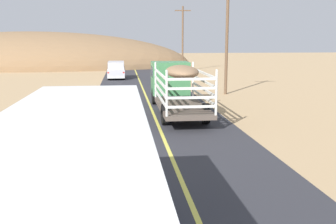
# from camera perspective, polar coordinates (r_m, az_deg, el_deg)

# --- Properties ---
(livestock_truck) EXTENTS (2.53, 9.70, 3.02)m
(livestock_truck) POSITION_cam_1_polar(r_m,az_deg,el_deg) (24.83, 0.91, 4.44)
(livestock_truck) COLOR #3F7F4C
(livestock_truck) RESTS_ON road_surface
(bus) EXTENTS (2.54, 10.00, 3.21)m
(bus) POSITION_cam_1_polar(r_m,az_deg,el_deg) (6.29, -14.33, -15.26)
(bus) COLOR #3872C6
(bus) RESTS_ON road_surface
(car_far) EXTENTS (1.90, 4.62, 1.93)m
(car_far) POSITION_cam_1_polar(r_m,az_deg,el_deg) (44.94, -7.56, 6.21)
(car_far) COLOR silver
(car_far) RESTS_ON road_surface
(power_pole_mid) EXTENTS (2.20, 0.24, 8.22)m
(power_pole_mid) POSITION_cam_1_polar(r_m,az_deg,el_deg) (32.15, 8.57, 10.39)
(power_pole_mid) COLOR brown
(power_pole_mid) RESTS_ON ground
(power_pole_far) EXTENTS (2.20, 0.24, 8.87)m
(power_pole_far) POSITION_cam_1_polar(r_m,az_deg,el_deg) (55.05, 2.14, 10.88)
(power_pole_far) COLOR brown
(power_pole_far) RESTS_ON ground
(distant_hill) EXTENTS (51.81, 22.31, 11.29)m
(distant_hill) POSITION_cam_1_polar(r_m,az_deg,el_deg) (67.69, -19.16, 6.25)
(distant_hill) COLOR olive
(distant_hill) RESTS_ON ground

